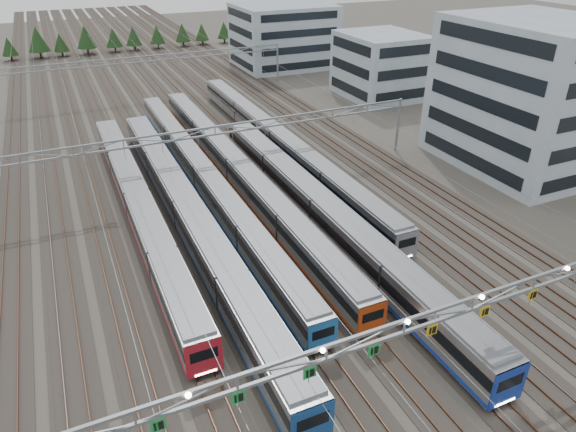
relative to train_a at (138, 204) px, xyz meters
name	(u,v)px	position (x,y,z in m)	size (l,w,h in m)	color
ground	(393,406)	(11.25, -34.21, -2.10)	(400.00, 400.00, 0.00)	#47423A
track_bed	(136,72)	(11.25, 65.79, -0.61)	(54.00, 260.00, 5.42)	#2D2823
train_a	(138,204)	(0.00, 0.00, 0.00)	(2.84, 53.08, 3.70)	black
train_b	(188,213)	(4.50, -4.67, 0.13)	(3.04, 60.69, 3.96)	black
train_c	(204,176)	(9.00, 4.63, -0.15)	(2.61, 65.07, 3.39)	black
train_d	(236,169)	(13.50, 4.89, -0.09)	(2.71, 65.45, 3.53)	black
train_e	(322,212)	(18.00, -10.59, 0.14)	(3.06, 54.30, 3.99)	black
train_f	(278,141)	(22.50, 11.85, -0.05)	(2.77, 63.63, 3.60)	black
gantry_near	(404,331)	(11.20, -34.32, 4.99)	(56.36, 0.61, 8.08)	gray
gantry_mid	(216,137)	(11.25, 5.79, 4.29)	(56.36, 0.36, 8.00)	gray
gantry_far	(147,64)	(11.25, 50.79, 4.29)	(56.36, 0.36, 8.00)	gray
depot_bldg_south	(531,95)	(52.40, -5.18, 7.69)	(18.00, 22.00, 19.58)	#8E9FAA
depot_bldg_mid	(381,65)	(53.22, 31.87, 3.92)	(14.00, 16.00, 12.04)	#8E9FAA
depot_bldg_north	(284,36)	(46.39, 63.50, 4.99)	(22.00, 18.00, 14.19)	#8E9FAA
treeline	(111,36)	(10.35, 97.52, 2.13)	(93.80, 5.60, 7.02)	#332114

